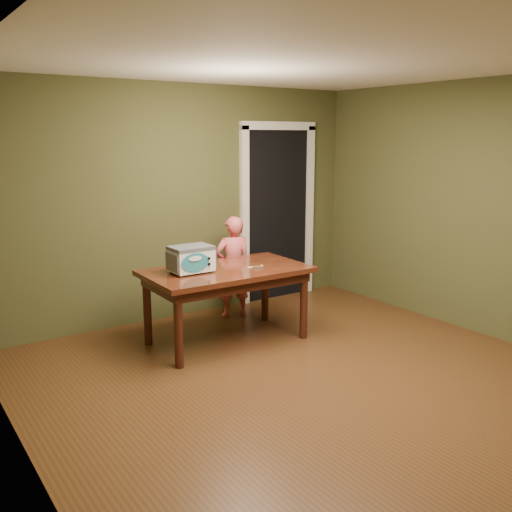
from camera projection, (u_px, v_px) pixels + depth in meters
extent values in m
plane|color=#502E17|center=(328.00, 391.00, 4.63)|extent=(5.00, 5.00, 0.00)
cube|color=#434625|center=(183.00, 202.00, 6.39)|extent=(4.50, 0.02, 2.60)
cube|color=#434625|center=(25.00, 272.00, 3.13)|extent=(0.02, 5.00, 2.60)
cube|color=#434625|center=(505.00, 212.00, 5.60)|extent=(0.02, 5.00, 2.60)
cube|color=white|center=(338.00, 55.00, 4.09)|extent=(4.50, 5.00, 0.02)
cube|color=black|center=(263.00, 213.00, 7.40)|extent=(0.90, 0.60, 2.10)
cube|color=black|center=(277.00, 216.00, 7.14)|extent=(0.90, 0.02, 2.10)
cube|color=white|center=(245.00, 219.00, 6.85)|extent=(0.10, 0.06, 2.20)
cube|color=white|center=(309.00, 213.00, 7.40)|extent=(0.10, 0.06, 2.20)
cube|color=white|center=(279.00, 126.00, 6.90)|extent=(1.10, 0.06, 0.10)
cube|color=#38180C|center=(226.00, 271.00, 5.61)|extent=(1.61, 0.92, 0.05)
cube|color=#35150D|center=(226.00, 278.00, 5.63)|extent=(1.49, 0.80, 0.10)
cylinder|color=#35150D|center=(178.00, 330.00, 5.03)|extent=(0.08, 0.08, 0.70)
cylinder|color=#35150D|center=(147.00, 310.00, 5.60)|extent=(0.08, 0.08, 0.70)
cylinder|color=#35150D|center=(304.00, 305.00, 5.78)|extent=(0.08, 0.08, 0.70)
cylinder|color=#35150D|center=(265.00, 290.00, 6.35)|extent=(0.08, 0.08, 0.70)
cylinder|color=#4C4F54|center=(182.00, 276.00, 5.28)|extent=(0.03, 0.03, 0.02)
cylinder|color=#4C4F54|center=(171.00, 272.00, 5.45)|extent=(0.03, 0.03, 0.02)
cylinder|color=#4C4F54|center=(211.00, 271.00, 5.46)|extent=(0.03, 0.03, 0.02)
cylinder|color=#4C4F54|center=(200.00, 267.00, 5.62)|extent=(0.03, 0.03, 0.02)
cube|color=white|center=(191.00, 260.00, 5.43)|extent=(0.39, 0.28, 0.22)
cube|color=#4C4F54|center=(191.00, 248.00, 5.40)|extent=(0.39, 0.28, 0.03)
cube|color=#4C4F54|center=(172.00, 262.00, 5.32)|extent=(0.02, 0.25, 0.17)
cube|color=#4C4F54|center=(209.00, 257.00, 5.54)|extent=(0.02, 0.25, 0.17)
ellipsoid|color=teal|center=(195.00, 263.00, 5.30)|extent=(0.29, 0.01, 0.18)
cylinder|color=black|center=(209.00, 258.00, 5.37)|extent=(0.03, 0.01, 0.03)
cylinder|color=black|center=(209.00, 264.00, 5.38)|extent=(0.02, 0.01, 0.02)
cylinder|color=silver|center=(258.00, 267.00, 5.62)|extent=(0.10, 0.10, 0.02)
cylinder|color=#512B1B|center=(258.00, 267.00, 5.62)|extent=(0.09, 0.09, 0.01)
cube|color=#FFD46E|center=(255.00, 267.00, 5.68)|extent=(0.18, 0.04, 0.01)
imported|color=#E55E62|center=(233.00, 267.00, 6.44)|extent=(0.47, 0.36, 1.16)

